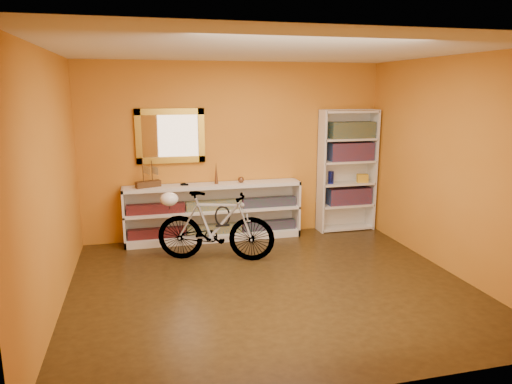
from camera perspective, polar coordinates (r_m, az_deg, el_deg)
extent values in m
cube|color=black|center=(5.48, 1.80, -11.36)|extent=(4.50, 4.00, 0.01)
cube|color=silver|center=(5.03, 2.01, 16.99)|extent=(4.50, 4.00, 0.01)
cube|color=#C0711C|center=(7.02, -2.58, 5.03)|extent=(4.50, 0.01, 2.60)
cube|color=#C0711C|center=(4.98, -23.91, 0.89)|extent=(0.01, 4.00, 2.60)
cube|color=#C0711C|center=(6.10, 22.76, 2.93)|extent=(0.01, 4.00, 2.60)
cube|color=olive|center=(6.83, -10.42, 6.74)|extent=(0.98, 0.06, 0.78)
cube|color=silver|center=(7.44, 4.35, -2.83)|extent=(0.09, 0.02, 0.09)
cube|color=black|center=(7.00, -5.10, -4.52)|extent=(2.50, 0.13, 0.14)
cube|color=navy|center=(6.90, -5.16, -1.62)|extent=(2.50, 0.13, 0.14)
imported|color=black|center=(6.80, -8.73, 0.81)|extent=(0.00, 0.00, 0.00)
cone|color=brown|center=(6.82, -4.88, 2.34)|extent=(0.06, 0.06, 0.33)
sphere|color=brown|center=(6.91, -1.84, 1.52)|extent=(0.09, 0.09, 0.09)
cube|color=maroon|center=(7.57, 11.28, -0.47)|extent=(0.70, 0.22, 0.26)
cube|color=maroon|center=(7.44, 11.51, 4.86)|extent=(0.70, 0.22, 0.28)
cube|color=#184554|center=(7.41, 11.62, 7.43)|extent=(0.70, 0.22, 0.25)
cylinder|color=navy|center=(7.35, 9.14, 1.78)|extent=(0.09, 0.09, 0.20)
cube|color=maroon|center=(7.33, 9.73, 7.18)|extent=(0.16, 0.16, 0.18)
cube|color=gold|center=(7.56, 12.87, 1.65)|extent=(0.19, 0.14, 0.13)
imported|color=silver|center=(6.11, -4.95, -4.17)|extent=(0.88, 1.62, 0.93)
ellipsoid|color=white|center=(6.15, -10.56, -0.86)|extent=(0.24, 0.22, 0.18)
torus|color=black|center=(6.06, -4.11, -2.94)|extent=(0.20, 0.02, 0.20)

